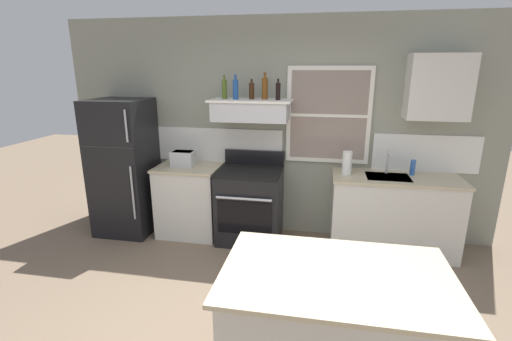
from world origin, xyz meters
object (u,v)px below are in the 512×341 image
(bottle_brown_stout, at_px, (252,91))
(bottle_amber_wine, at_px, (265,88))
(bottle_blue_liqueur, at_px, (236,89))
(bottle_olive_oil_square, at_px, (224,89))
(stove_range, at_px, (250,204))
(kitchen_island, at_px, (332,335))
(dish_soap_bottle, at_px, (413,167))
(bottle_balsamic_dark, at_px, (278,91))
(paper_towel_roll, at_px, (347,163))
(toaster, at_px, (183,158))
(refrigerator, at_px, (124,167))

(bottle_brown_stout, xyz_separation_m, bottle_amber_wine, (0.16, 0.00, 0.03))
(bottle_blue_liqueur, distance_m, bottle_amber_wine, 0.34)
(bottle_brown_stout, bearing_deg, bottle_amber_wine, 1.72)
(bottle_olive_oil_square, relative_size, bottle_blue_liqueur, 0.98)
(stove_range, height_order, kitchen_island, stove_range)
(bottle_blue_liqueur, bearing_deg, dish_soap_bottle, 2.63)
(bottle_blue_liqueur, bearing_deg, bottle_balsamic_dark, 1.88)
(bottle_amber_wine, relative_size, dish_soap_bottle, 1.69)
(bottle_brown_stout, xyz_separation_m, kitchen_island, (0.97, -2.25, -1.39))
(stove_range, bearing_deg, bottle_amber_wine, 37.94)
(bottle_olive_oil_square, distance_m, bottle_brown_stout, 0.33)
(stove_range, height_order, bottle_brown_stout, bottle_brown_stout)
(bottle_blue_liqueur, xyz_separation_m, kitchen_island, (1.15, -2.18, -1.41))
(stove_range, distance_m, paper_towel_roll, 1.28)
(bottle_blue_liqueur, xyz_separation_m, paper_towel_roll, (1.31, -0.01, -0.82))
(toaster, relative_size, bottle_brown_stout, 1.27)
(stove_range, distance_m, bottle_olive_oil_square, 1.44)
(bottle_blue_liqueur, relative_size, paper_towel_roll, 1.05)
(kitchen_island, bearing_deg, bottle_olive_oil_square, 120.13)
(bottle_olive_oil_square, relative_size, bottle_balsamic_dark, 1.16)
(refrigerator, xyz_separation_m, bottle_olive_oil_square, (1.33, 0.13, 1.00))
(kitchen_island, bearing_deg, bottle_brown_stout, 113.40)
(bottle_brown_stout, relative_size, kitchen_island, 0.17)
(bottle_olive_oil_square, bearing_deg, stove_range, -17.98)
(kitchen_island, bearing_deg, bottle_amber_wine, 109.94)
(bottle_olive_oil_square, relative_size, kitchen_island, 0.20)
(toaster, bearing_deg, bottle_brown_stout, 5.85)
(bottle_olive_oil_square, height_order, dish_soap_bottle, bottle_olive_oil_square)
(dish_soap_bottle, xyz_separation_m, kitchen_island, (-0.90, -2.27, -0.54))
(bottle_olive_oil_square, bearing_deg, refrigerator, -174.47)
(toaster, distance_m, bottle_olive_oil_square, 1.01)
(dish_soap_bottle, bearing_deg, bottle_blue_liqueur, -177.37)
(dish_soap_bottle, distance_m, kitchen_island, 2.51)
(bottle_olive_oil_square, bearing_deg, bottle_blue_liqueur, -22.46)
(dish_soap_bottle, bearing_deg, bottle_olive_oil_square, -179.17)
(bottle_blue_liqueur, xyz_separation_m, bottle_brown_stout, (0.17, 0.07, -0.02))
(refrigerator, bearing_deg, bottle_brown_stout, 4.86)
(bottle_amber_wine, xyz_separation_m, kitchen_island, (0.82, -2.26, -1.42))
(bottle_blue_liqueur, distance_m, kitchen_island, 2.84)
(refrigerator, bearing_deg, stove_range, 0.80)
(bottle_brown_stout, height_order, bottle_amber_wine, bottle_amber_wine)
(refrigerator, xyz_separation_m, bottle_balsamic_dark, (1.97, 0.08, 0.98))
(bottle_olive_oil_square, height_order, kitchen_island, bottle_olive_oil_square)
(refrigerator, distance_m, toaster, 0.81)
(stove_range, height_order, bottle_amber_wine, bottle_amber_wine)
(bottle_amber_wine, distance_m, paper_towel_roll, 1.29)
(refrigerator, distance_m, kitchen_island, 3.39)
(bottle_olive_oil_square, distance_m, paper_towel_roll, 1.68)
(bottle_amber_wine, bearing_deg, bottle_brown_stout, -178.28)
(stove_range, relative_size, paper_towel_roll, 4.04)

